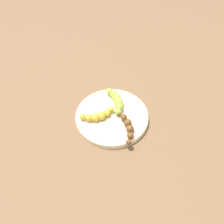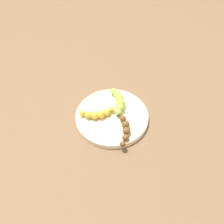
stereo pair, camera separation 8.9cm
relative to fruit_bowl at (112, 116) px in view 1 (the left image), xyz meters
name	(u,v)px [view 1 (the left image)]	position (x,y,z in m)	size (l,w,h in m)	color
ground_plane	(112,118)	(0.00, 0.00, -0.01)	(2.40, 2.40, 0.00)	brown
fruit_bowl	(112,116)	(0.00, 0.00, 0.00)	(0.28, 0.28, 0.02)	beige
banana_green	(116,100)	(0.00, 0.06, 0.03)	(0.09, 0.11, 0.04)	#8CAD38
banana_spotted	(98,115)	(-0.04, -0.03, 0.02)	(0.11, 0.09, 0.03)	gold
banana_overripe	(127,126)	(0.07, -0.04, 0.02)	(0.09, 0.13, 0.03)	#593819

